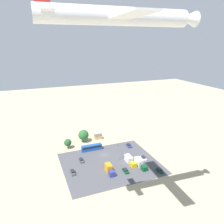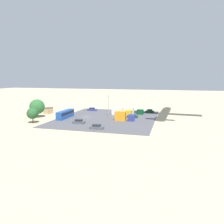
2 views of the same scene
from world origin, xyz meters
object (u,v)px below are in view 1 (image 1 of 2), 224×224
object	(u,v)px
parked_car_3	(126,171)
parked_car_4	(73,172)
parked_car_2	(143,158)
parked_car_0	(129,146)
parked_truck_0	(130,160)
parked_truck_2	(109,169)
airplane	(122,16)
parked_car_1	(81,160)
parked_truck_1	(140,163)
shed_building	(98,137)
bus	(92,147)
parked_car_5	(159,170)

from	to	relation	value
parked_car_3	parked_car_4	xyz separation A→B (m)	(23.05, -7.80, 0.03)
parked_car_2	parked_car_3	bearing A→B (deg)	27.68
parked_car_0	parked_truck_0	world-z (taller)	parked_truck_0
parked_truck_2	airplane	bearing A→B (deg)	74.16
parked_car_1	parked_truck_1	xyz separation A→B (m)	(-25.43, 14.90, 0.78)
parked_truck_0	parked_truck_2	distance (m)	13.08
parked_truck_1	parked_car_2	bearing A→B (deg)	-132.92
parked_car_3	parked_car_2	bearing A→B (deg)	-152.32
parked_truck_1	shed_building	bearing A→B (deg)	-76.78
bus	airplane	distance (m)	83.63
shed_building	parked_truck_1	distance (m)	38.61
parked_car_4	bus	bearing A→B (deg)	-128.19
parked_car_1	parked_car_3	distance (m)	23.74
parked_car_1	parked_truck_0	size ratio (longest dim) A/B	0.50
shed_building	airplane	bearing A→B (deg)	76.90
parked_car_3	parked_truck_2	distance (m)	7.56
parked_car_3	airplane	bearing A→B (deg)	61.50
parked_car_0	airplane	bearing A→B (deg)	61.12
parked_car_2	parked_truck_0	xyz separation A→B (m)	(8.13, 0.75, 0.84)
bus	parked_truck_0	distance (m)	24.38
shed_building	parked_truck_2	bearing A→B (deg)	79.32
parked_car_5	parked_truck_2	size ratio (longest dim) A/B	0.53
parked_car_3	parked_truck_1	world-z (taller)	parked_truck_1
parked_car_1	parked_car_2	xyz separation A→B (m)	(-30.17, 9.80, -0.02)
parked_car_4	parked_car_1	bearing A→B (deg)	-124.98
parked_car_0	bus	bearing A→B (deg)	-10.01
parked_car_1	parked_truck_2	world-z (taller)	parked_truck_2
parked_car_0	parked_car_4	size ratio (longest dim) A/B	0.98
bus	parked_car_5	bearing A→B (deg)	35.54
shed_building	parked_car_4	distance (m)	39.19
bus	parked_car_0	size ratio (longest dim) A/B	2.49
parked_car_0	parked_truck_0	xyz separation A→B (m)	(7.49, 16.45, 0.81)
parked_car_1	parked_truck_2	distance (m)	17.45
parked_car_0	parked_car_2	distance (m)	15.71
parked_car_5	shed_building	bearing A→B (deg)	108.07
parked_truck_0	parked_car_3	bearing A→B (deg)	49.83
parked_car_4	parked_truck_1	world-z (taller)	parked_truck_1
parked_truck_0	parked_truck_1	bearing A→B (deg)	128.01
parked_car_1	parked_truck_0	world-z (taller)	parked_truck_0
shed_building	parked_truck_1	size ratio (longest dim) A/B	0.50
parked_car_1	bus	bearing A→B (deg)	49.02
parked_car_4	airplane	world-z (taller)	airplane
parked_truck_1	parked_car_3	bearing A→B (deg)	12.70
parked_car_2	parked_car_3	xyz separation A→B (m)	(13.46, 7.06, 0.00)
parked_car_1	parked_car_2	size ratio (longest dim) A/B	1.00
bus	parked_car_3	distance (m)	27.80
parked_car_0	parked_car_3	xyz separation A→B (m)	(12.81, 22.76, -0.03)
parked_car_0	parked_car_1	size ratio (longest dim) A/B	1.02
parked_truck_2	parked_car_0	bearing A→B (deg)	-134.28
parked_car_3	parked_car_5	xyz separation A→B (m)	(-14.67, 5.73, 0.04)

